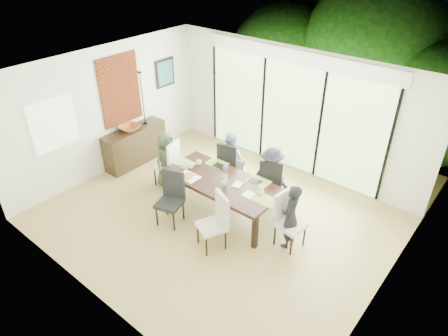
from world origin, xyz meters
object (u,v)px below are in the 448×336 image
Objects in this scene: table_top at (222,181)px; person_far_right at (271,176)px; vase at (225,177)px; chair_right_end at (291,221)px; cup_b at (224,184)px; person_right_end at (291,217)px; chair_near_left at (169,200)px; chair_far_left at (231,163)px; person_left_end at (166,159)px; person_far_left at (231,159)px; bowl at (129,128)px; chair_left_end at (166,162)px; sideboard at (135,146)px; cup_a at (199,162)px; chair_near_right at (211,223)px; cup_c at (261,192)px; chair_far_right at (272,179)px; laptop at (185,166)px.

table_top is 1.86× the size of person_far_right.
chair_right_end is at bearing -1.97° from vase.
person_far_right is 12.90× the size of cup_b.
chair_near_left is at bearing -72.79° from person_right_end.
person_left_end reaches higher than chair_far_left.
chair_near_left is 0.85× the size of person_right_end.
person_far_left reaches higher than chair_near_left.
bowl reaches higher than cup_b.
chair_left_end is 1.33m from chair_near_left.
sideboard is at bearing 95.13° from chair_right_end.
vase is 2.74m from bowl.
cup_a is at bearing -83.96° from person_left_end.
chair_far_left reaches higher than table_top.
chair_near_right is at bearing 106.51° from chair_far_left.
cup_c is at bearing 78.28° from chair_left_end.
vase is (-1.45, 0.05, 0.24)m from chair_right_end.
person_far_left reaches higher than cup_b.
person_far_left is 2.34m from sideboard.
chair_far_left is at bearing 73.94° from chair_right_end.
bowl is at bearing -10.97° from chair_far_right.
table_top is 24.00× the size of cup_b.
bowl reaches higher than table_top.
person_right_end and person_far_right have the same top height.
cup_c is 0.26× the size of bowl.
chair_far_right is 11.00× the size of cup_b.
cup_a is (-0.20, 1.02, 0.23)m from chair_near_left.
chair_left_end is at bearing 23.35° from person_far_right.
chair_far_right is 1.00× the size of chair_near_right.
person_left_end is 10.40× the size of cup_a.
person_left_end is at bearing 39.69° from person_far_left.
chair_far_right is (0.55, 0.85, -0.16)m from table_top.
cup_b is (-1.33, -0.10, 0.14)m from person_right_end.
person_far_left is 1.00m from person_far_right.
person_far_left is 12.90× the size of cup_b.
cup_c is at bearing 89.36° from chair_right_end.
bowl is (-3.23, -0.76, 0.30)m from person_far_right.
cup_c reaches higher than cup_b.
chair_right_end is 4.20m from bowl.
chair_far_right is at bearing 108.43° from cup_c.
cup_a is 0.08× the size of sideboard.
chair_left_end is 1.00× the size of chair_far_right.
laptop is at bearing -173.29° from table_top.
sideboard is (-4.18, 0.17, -0.09)m from chair_right_end.
chair_near_left is 1.64m from cup_c.
person_right_end reaches higher than chair_right_end.
chair_near_left is at bearing 34.11° from chair_far_right.
cup_b is (0.15, -0.10, 0.07)m from table_top.
person_far_right is (-0.93, 0.83, 0.00)m from person_right_end.
chair_near_right is (-1.00, -0.87, 0.00)m from chair_right_end.
chair_left_end is at bearing 85.16° from person_left_end.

